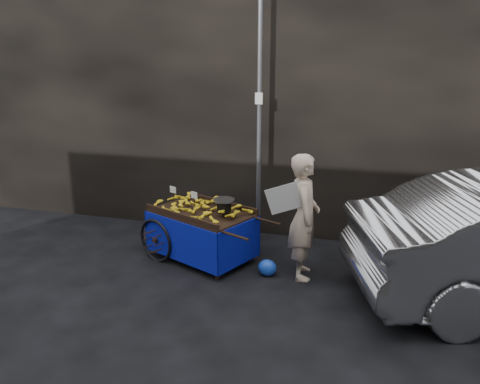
% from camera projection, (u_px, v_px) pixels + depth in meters
% --- Properties ---
extents(ground, '(80.00, 80.00, 0.00)m').
position_uv_depth(ground, '(218.00, 269.00, 6.96)').
color(ground, black).
rests_on(ground, ground).
extents(building_wall, '(13.50, 2.00, 5.00)m').
position_uv_depth(building_wall, '(281.00, 87.00, 8.55)').
color(building_wall, black).
rests_on(building_wall, ground).
extents(street_pole, '(0.12, 0.10, 4.00)m').
position_uv_depth(street_pole, '(259.00, 123.00, 7.51)').
color(street_pole, slate).
rests_on(street_pole, ground).
extents(banana_cart, '(2.26, 1.67, 1.12)m').
position_uv_depth(banana_cart, '(199.00, 216.00, 7.15)').
color(banana_cart, black).
rests_on(banana_cart, ground).
extents(vendor, '(0.79, 0.72, 1.79)m').
position_uv_depth(vendor, '(304.00, 217.00, 6.50)').
color(vendor, beige).
rests_on(vendor, ground).
extents(plastic_bag, '(0.27, 0.21, 0.24)m').
position_uv_depth(plastic_bag, '(267.00, 268.00, 6.71)').
color(plastic_bag, blue).
rests_on(plastic_bag, ground).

